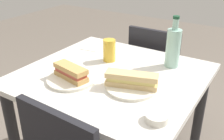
# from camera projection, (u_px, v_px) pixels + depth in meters

# --- Properties ---
(dining_table) EXTENTS (0.94, 0.89, 0.77)m
(dining_table) POSITION_uv_depth(u_px,v_px,m) (112.00, 94.00, 1.48)
(dining_table) COLOR silver
(dining_table) RESTS_ON ground
(chair_far) EXTENTS (0.40, 0.40, 0.87)m
(chair_far) POSITION_uv_depth(u_px,v_px,m) (157.00, 73.00, 2.02)
(chair_far) COLOR black
(chair_far) RESTS_ON ground
(plate_near) EXTENTS (0.25, 0.25, 0.01)m
(plate_near) POSITION_uv_depth(u_px,v_px,m) (131.00, 87.00, 1.27)
(plate_near) COLOR silver
(plate_near) RESTS_ON dining_table
(baguette_sandwich_near) EXTENTS (0.26, 0.14, 0.07)m
(baguette_sandwich_near) POSITION_uv_depth(u_px,v_px,m) (132.00, 80.00, 1.25)
(baguette_sandwich_near) COLOR #DBB77A
(baguette_sandwich_near) RESTS_ON plate_near
(knife_near) EXTENTS (0.17, 0.07, 0.01)m
(knife_near) POSITION_uv_depth(u_px,v_px,m) (131.00, 80.00, 1.32)
(knife_near) COLOR silver
(knife_near) RESTS_ON plate_near
(plate_far) EXTENTS (0.25, 0.25, 0.01)m
(plate_far) POSITION_uv_depth(u_px,v_px,m) (71.00, 79.00, 1.34)
(plate_far) COLOR silver
(plate_far) RESTS_ON dining_table
(baguette_sandwich_far) EXTENTS (0.21, 0.11, 0.07)m
(baguette_sandwich_far) POSITION_uv_depth(u_px,v_px,m) (71.00, 72.00, 1.32)
(baguette_sandwich_far) COLOR tan
(baguette_sandwich_far) RESTS_ON plate_far
(knife_far) EXTENTS (0.17, 0.07, 0.01)m
(knife_far) POSITION_uv_depth(u_px,v_px,m) (78.00, 73.00, 1.38)
(knife_far) COLOR silver
(knife_far) RESTS_ON plate_far
(water_bottle) EXTENTS (0.08, 0.08, 0.29)m
(water_bottle) POSITION_uv_depth(u_px,v_px,m) (173.00, 47.00, 1.46)
(water_bottle) COLOR #99C6B7
(water_bottle) RESTS_ON dining_table
(beer_glass) EXTENTS (0.07, 0.07, 0.13)m
(beer_glass) POSITION_uv_depth(u_px,v_px,m) (109.00, 50.00, 1.55)
(beer_glass) COLOR gold
(beer_glass) RESTS_ON dining_table
(olive_bowl) EXTENTS (0.09, 0.09, 0.03)m
(olive_bowl) POSITION_uv_depth(u_px,v_px,m) (157.00, 118.00, 1.03)
(olive_bowl) COLOR silver
(olive_bowl) RESTS_ON dining_table
(paper_napkin) EXTENTS (0.16, 0.16, 0.00)m
(paper_napkin) POSITION_uv_depth(u_px,v_px,m) (93.00, 47.00, 1.78)
(paper_napkin) COLOR white
(paper_napkin) RESTS_ON dining_table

